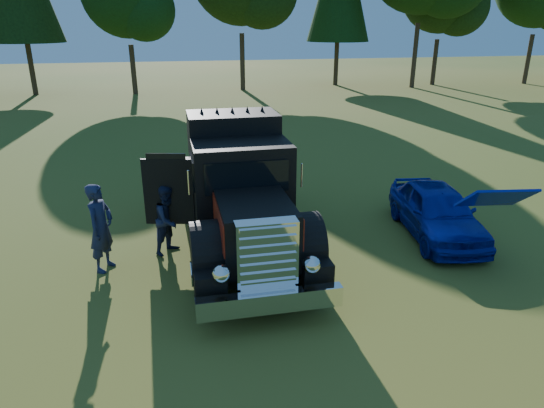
{
  "coord_description": "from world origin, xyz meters",
  "views": [
    {
      "loc": [
        -1.8,
        -7.68,
        4.97
      ],
      "look_at": [
        0.19,
        1.61,
        1.37
      ],
      "focal_mm": 32.0,
      "sensor_mm": 36.0,
      "label": 1
    }
  ],
  "objects_px": {
    "spectator_far": "(169,219)",
    "diamond_t_truck": "(239,196)",
    "hotrod_coupe": "(437,211)",
    "spectator_near": "(101,228)"
  },
  "relations": [
    {
      "from": "hotrod_coupe",
      "to": "spectator_near",
      "type": "xyz_separation_m",
      "value": [
        -7.78,
        -0.11,
        0.31
      ]
    },
    {
      "from": "hotrod_coupe",
      "to": "diamond_t_truck",
      "type": "bearing_deg",
      "value": 176.03
    },
    {
      "from": "diamond_t_truck",
      "to": "spectator_near",
      "type": "bearing_deg",
      "value": -171.56
    },
    {
      "from": "hotrod_coupe",
      "to": "spectator_near",
      "type": "distance_m",
      "value": 7.79
    },
    {
      "from": "diamond_t_truck",
      "to": "hotrod_coupe",
      "type": "bearing_deg",
      "value": -3.97
    },
    {
      "from": "spectator_near",
      "to": "spectator_far",
      "type": "relative_size",
      "value": 1.19
    },
    {
      "from": "hotrod_coupe",
      "to": "spectator_far",
      "type": "xyz_separation_m",
      "value": [
        -6.39,
        0.44,
        0.16
      ]
    },
    {
      "from": "diamond_t_truck",
      "to": "spectator_near",
      "type": "distance_m",
      "value": 3.03
    },
    {
      "from": "diamond_t_truck",
      "to": "spectator_far",
      "type": "bearing_deg",
      "value": 176.06
    },
    {
      "from": "spectator_far",
      "to": "diamond_t_truck",
      "type": "bearing_deg",
      "value": -49.49
    }
  ]
}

